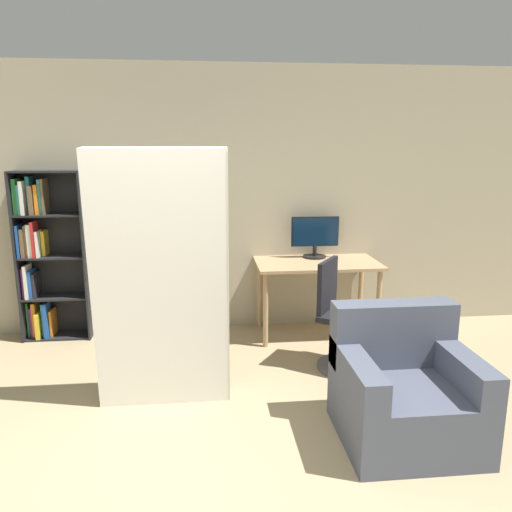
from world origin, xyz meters
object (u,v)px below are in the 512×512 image
(office_chair, at_px, (342,325))
(mattress_near, at_px, (162,282))
(monitor, at_px, (315,235))
(bookshelf, at_px, (45,255))
(armchair, at_px, (404,390))

(office_chair, height_order, mattress_near, mattress_near)
(office_chair, distance_m, mattress_near, 1.65)
(monitor, height_order, bookshelf, bookshelf)
(office_chair, distance_m, armchair, 1.08)
(monitor, distance_m, bookshelf, 2.71)
(office_chair, relative_size, bookshelf, 0.57)
(monitor, bearing_deg, mattress_near, -134.31)
(office_chair, bearing_deg, monitor, 91.76)
(office_chair, xyz_separation_m, armchair, (0.12, -1.07, -0.07))
(bookshelf, bearing_deg, monitor, -0.44)
(bookshelf, xyz_separation_m, mattress_near, (1.26, -1.50, 0.10))
(monitor, relative_size, mattress_near, 0.26)
(office_chair, bearing_deg, mattress_near, -161.95)
(bookshelf, distance_m, mattress_near, 1.96)
(monitor, height_order, office_chair, monitor)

